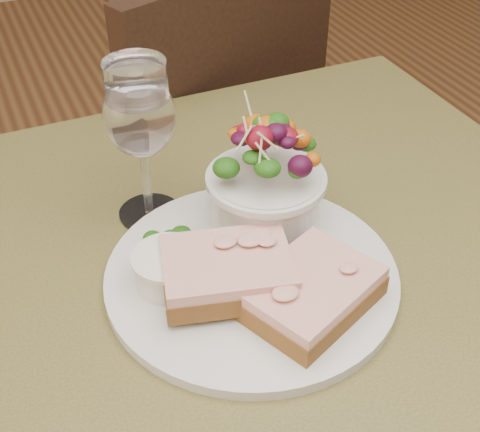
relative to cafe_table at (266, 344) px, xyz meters
name	(u,v)px	position (x,y,z in m)	size (l,w,h in m)	color
cafe_table	(266,344)	(0.00, 0.00, 0.00)	(0.80, 0.80, 0.75)	#453E1D
chair_far	(181,234)	(0.10, 0.63, -0.36)	(0.54, 0.54, 0.90)	black
dinner_plate	(251,276)	(-0.02, 0.01, 0.11)	(0.30, 0.30, 0.01)	silver
sandwich_front	(310,292)	(0.01, -0.06, 0.13)	(0.15, 0.14, 0.03)	#4B3014
sandwich_back	(227,271)	(-0.05, -0.01, 0.14)	(0.14, 0.12, 0.03)	#4B3014
ramekin	(169,268)	(-0.10, 0.02, 0.13)	(0.07, 0.07, 0.04)	silver
salad_bowl	(266,177)	(0.03, 0.07, 0.17)	(0.12, 0.12, 0.13)	silver
garnish	(166,246)	(-0.09, 0.07, 0.12)	(0.05, 0.04, 0.02)	#0F3B0A
wine_glass	(140,121)	(-0.08, 0.15, 0.22)	(0.08, 0.08, 0.18)	white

